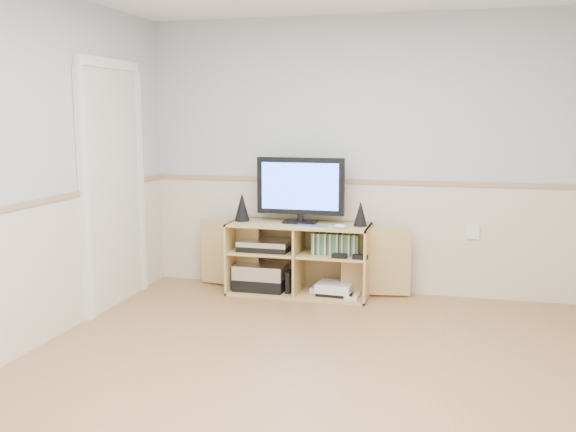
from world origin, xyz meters
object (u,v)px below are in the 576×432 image
(media_cabinet, at_px, (300,257))
(game_consoles, at_px, (334,289))
(monitor, at_px, (300,188))
(keyboard, at_px, (311,226))

(media_cabinet, xyz_separation_m, game_consoles, (0.33, -0.07, -0.26))
(media_cabinet, distance_m, monitor, 0.64)
(keyboard, relative_size, game_consoles, 0.64)
(keyboard, bearing_deg, game_consoles, 40.52)
(monitor, xyz_separation_m, game_consoles, (0.33, -0.06, -0.90))
(monitor, xyz_separation_m, keyboard, (0.14, -0.19, -0.31))
(monitor, bearing_deg, keyboard, -52.74)
(monitor, distance_m, game_consoles, 0.96)
(monitor, bearing_deg, media_cabinet, 90.00)
(media_cabinet, bearing_deg, game_consoles, -11.85)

